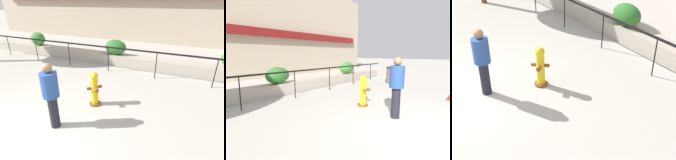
{
  "view_description": "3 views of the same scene",
  "coord_description": "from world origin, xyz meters",
  "views": [
    {
      "loc": [
        3.2,
        -1.98,
        2.99
      ],
      "look_at": [
        0.94,
        3.17,
        0.43
      ],
      "focal_mm": 28.0,
      "sensor_mm": 36.0,
      "label": 1
    },
    {
      "loc": [
        -4.4,
        -0.96,
        1.83
      ],
      "look_at": [
        0.73,
        3.2,
        0.83
      ],
      "focal_mm": 28.0,
      "sensor_mm": 36.0,
      "label": 2
    },
    {
      "loc": [
        6.91,
        -1.29,
        4.43
      ],
      "look_at": [
        1.52,
        2.38,
        0.41
      ],
      "focal_mm": 50.0,
      "sensor_mm": 36.0,
      "label": 3
    }
  ],
  "objects": [
    {
      "name": "ground_plane",
      "position": [
        0.0,
        0.0,
        0.0
      ],
      "size": [
        120.0,
        120.0,
        0.0
      ],
      "primitive_type": "plane",
      "color": "#B2ADA3"
    },
    {
      "name": "planter_wall_low",
      "position": [
        0.0,
        6.0,
        0.25
      ],
      "size": [
        18.0,
        0.7,
        0.5
      ],
      "primitive_type": "cube",
      "color": "#ADA393",
      "rests_on": "ground"
    },
    {
      "name": "fence_railing_segment",
      "position": [
        -0.0,
        4.9,
        1.02
      ],
      "size": [
        15.0,
        0.05,
        1.15
      ],
      "color": "black",
      "rests_on": "ground"
    },
    {
      "name": "hedge_bush_0",
      "position": [
        -5.21,
        6.0,
        0.89
      ],
      "size": [
        0.94,
        0.68,
        0.77
      ],
      "primitive_type": "ellipsoid",
      "color": "#387F33",
      "rests_on": "planter_wall_low"
    },
    {
      "name": "hedge_bush_1",
      "position": [
        -0.1,
        6.0,
        0.87
      ],
      "size": [
        1.11,
        0.7,
        0.74
      ],
      "primitive_type": "ellipsoid",
      "color": "#2D6B28",
      "rests_on": "planter_wall_low"
    },
    {
      "name": "fire_hydrant",
      "position": [
        0.82,
        2.13,
        0.55
      ],
      "size": [
        0.5,
        0.5,
        1.08
      ],
      "color": "brown",
      "rests_on": "ground"
    },
    {
      "name": "pedestrian",
      "position": [
        0.39,
        0.8,
        0.99
      ],
      "size": [
        0.46,
        0.46,
        1.73
      ],
      "color": "black",
      "rests_on": "ground"
    }
  ]
}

